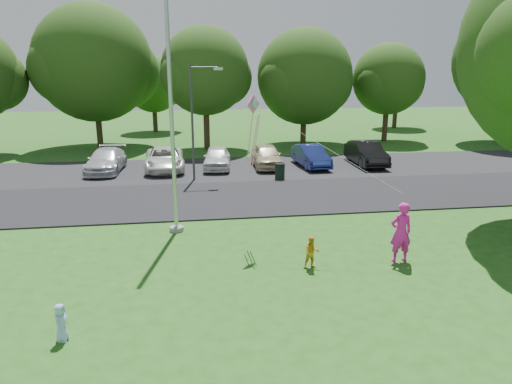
{
  "coord_description": "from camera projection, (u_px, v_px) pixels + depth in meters",
  "views": [
    {
      "loc": [
        -2.98,
        -10.75,
        5.53
      ],
      "look_at": [
        -0.76,
        4.0,
        1.6
      ],
      "focal_mm": 32.0,
      "sensor_mm": 36.0,
      "label": 1
    }
  ],
  "objects": [
    {
      "name": "ground",
      "position": [
        307.0,
        287.0,
        12.12
      ],
      "size": [
        120.0,
        120.0,
        0.0
      ],
      "primitive_type": "plane",
      "color": "#1F5316",
      "rests_on": "ground"
    },
    {
      "name": "park_road",
      "position": [
        256.0,
        197.0,
        20.72
      ],
      "size": [
        60.0,
        6.0,
        0.06
      ],
      "primitive_type": "cube",
      "color": "black",
      "rests_on": "ground"
    },
    {
      "name": "parking_strip",
      "position": [
        240.0,
        168.0,
        26.93
      ],
      "size": [
        42.0,
        7.0,
        0.06
      ],
      "primitive_type": "cube",
      "color": "black",
      "rests_on": "ground"
    },
    {
      "name": "flagpole",
      "position": [
        171.0,
        114.0,
        15.34
      ],
      "size": [
        0.5,
        0.5,
        10.0
      ],
      "color": "#B7BABF",
      "rests_on": "ground"
    },
    {
      "name": "street_lamp",
      "position": [
        197.0,
        112.0,
        23.15
      ],
      "size": [
        1.66,
        0.22,
        5.91
      ],
      "rotation": [
        0.0,
        0.0,
        0.01
      ],
      "color": "#3F3F44",
      "rests_on": "ground"
    },
    {
      "name": "trash_can",
      "position": [
        280.0,
        172.0,
        24.09
      ],
      "size": [
        0.55,
        0.55,
        0.87
      ],
      "rotation": [
        0.0,
        0.0,
        -0.16
      ],
      "color": "black",
      "rests_on": "ground"
    },
    {
      "name": "tree_row",
      "position": [
        247.0,
        70.0,
        34.06
      ],
      "size": [
        64.35,
        11.94,
        10.88
      ],
      "color": "#332316",
      "rests_on": "ground"
    },
    {
      "name": "horizon_trees",
      "position": [
        259.0,
        85.0,
        44.0
      ],
      "size": [
        77.46,
        7.2,
        7.02
      ],
      "color": "#332316",
      "rests_on": "ground"
    },
    {
      "name": "parked_cars",
      "position": [
        231.0,
        157.0,
        26.63
      ],
      "size": [
        17.14,
        4.85,
        1.43
      ],
      "color": "silver",
      "rests_on": "ground"
    },
    {
      "name": "woman",
      "position": [
        401.0,
        232.0,
        13.52
      ],
      "size": [
        0.69,
        0.47,
        1.85
      ],
      "primitive_type": "imported",
      "rotation": [
        0.0,
        0.0,
        3.18
      ],
      "color": "#EA1FA7",
      "rests_on": "ground"
    },
    {
      "name": "child_yellow",
      "position": [
        312.0,
        252.0,
        13.16
      ],
      "size": [
        0.49,
        0.38,
        0.98
      ],
      "primitive_type": "imported",
      "rotation": [
        0.0,
        0.0,
        0.03
      ],
      "color": "gold",
      "rests_on": "ground"
    },
    {
      "name": "child_blue",
      "position": [
        61.0,
        323.0,
        9.59
      ],
      "size": [
        0.3,
        0.43,
        0.84
      ],
      "primitive_type": "imported",
      "rotation": [
        0.0,
        0.0,
        1.48
      ],
      "color": "#A2C1F9",
      "rests_on": "ground"
    },
    {
      "name": "kite",
      "position": [
        256.0,
        120.0,
        14.3
      ],
      "size": [
        4.33,
        2.58,
        2.76
      ],
      "rotation": [
        0.0,
        0.0,
        0.74
      ],
      "color": "pink",
      "rests_on": "ground"
    }
  ]
}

